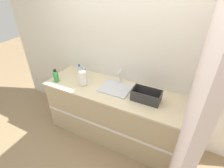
# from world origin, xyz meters

# --- Properties ---
(ground_plane) EXTENTS (12.00, 12.00, 0.00)m
(ground_plane) POSITION_xyz_m (0.00, 0.00, 0.00)
(ground_plane) COLOR #937A56
(wall_back) EXTENTS (4.48, 0.06, 2.60)m
(wall_back) POSITION_xyz_m (0.00, 0.71, 1.30)
(wall_back) COLOR beige
(wall_back) RESTS_ON ground_plane
(wall_right) EXTENTS (0.06, 2.68, 2.60)m
(wall_right) POSITION_xyz_m (1.07, 0.34, 1.30)
(wall_right) COLOR silver
(wall_right) RESTS_ON ground_plane
(counter_cabinet) EXTENTS (2.10, 0.70, 0.93)m
(counter_cabinet) POSITION_xyz_m (0.00, 0.34, 0.47)
(counter_cabinet) COLOR tan
(counter_cabinet) RESTS_ON ground_plane
(sink) EXTENTS (0.45, 0.37, 0.23)m
(sink) POSITION_xyz_m (0.04, 0.38, 0.95)
(sink) COLOR silver
(sink) RESTS_ON counter_cabinet
(paper_towel_roll) EXTENTS (0.12, 0.12, 0.23)m
(paper_towel_roll) POSITION_xyz_m (-0.45, 0.25, 1.05)
(paper_towel_roll) COLOR #4C4C51
(paper_towel_roll) RESTS_ON counter_cabinet
(dish_rack) EXTENTS (0.39, 0.21, 0.16)m
(dish_rack) POSITION_xyz_m (0.53, 0.32, 0.99)
(dish_rack) COLOR #2D2D2D
(dish_rack) RESTS_ON counter_cabinet
(bottle_green) EXTENTS (0.08, 0.08, 0.21)m
(bottle_green) POSITION_xyz_m (-0.90, 0.14, 1.02)
(bottle_green) COLOR #2D8C3D
(bottle_green) RESTS_ON counter_cabinet
(bottle_blue) EXTENTS (0.06, 0.06, 0.15)m
(bottle_blue) POSITION_xyz_m (-0.60, 0.49, 1.00)
(bottle_blue) COLOR #2D56B7
(bottle_blue) RESTS_ON counter_cabinet
(bottle_clear) EXTENTS (0.06, 0.06, 0.19)m
(bottle_clear) POSITION_xyz_m (-0.69, 0.49, 1.01)
(bottle_clear) COLOR silver
(bottle_clear) RESTS_ON counter_cabinet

